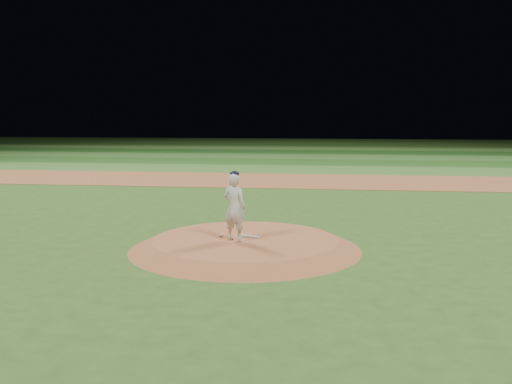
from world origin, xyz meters
name	(u,v)px	position (x,y,z in m)	size (l,w,h in m)	color
ground	(245,249)	(0.00, 0.00, 0.00)	(120.00, 120.00, 0.00)	#2D531A
infield_dirt_band	(288,181)	(0.00, 14.00, 0.01)	(70.00, 6.00, 0.02)	brown
outfield_stripe_0	(295,169)	(0.00, 19.50, 0.01)	(70.00, 5.00, 0.02)	#396B27
outfield_stripe_1	(300,162)	(0.00, 24.50, 0.01)	(70.00, 5.00, 0.02)	#224F19
outfield_stripe_2	(303,156)	(0.00, 29.50, 0.01)	(70.00, 5.00, 0.02)	#346825
outfield_stripe_3	(306,152)	(0.00, 34.50, 0.01)	(70.00, 5.00, 0.02)	#1A4616
outfield_stripe_4	(309,148)	(0.00, 39.50, 0.01)	(70.00, 5.00, 0.02)	#3C6D27
outfield_stripe_5	(311,145)	(0.00, 44.50, 0.01)	(70.00, 5.00, 0.02)	#254917
pitchers_mound	(245,244)	(0.00, 0.00, 0.12)	(5.50, 5.50, 0.25)	#9E5831
pitching_rubber	(249,236)	(0.07, 0.22, 0.26)	(0.58, 0.14, 0.03)	beige
rosin_bag	(221,236)	(-0.62, 0.14, 0.28)	(0.11, 0.11, 0.06)	beige
pitcher_on_mound	(235,206)	(-0.21, -0.22, 1.06)	(0.68, 0.57, 1.65)	silver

